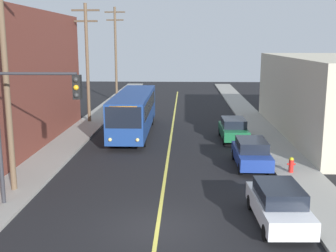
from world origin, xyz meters
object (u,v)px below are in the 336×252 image
(city_bus, at_px, (134,111))
(traffic_signal_left_corner, at_px, (32,110))
(fire_hydrant, at_px, (291,164))
(parked_car_green, at_px, (233,129))
(utility_pole_far, at_px, (116,50))
(parked_car_blue, at_px, (251,153))
(parked_car_white, at_px, (279,204))
(utility_pole_near, at_px, (4,54))
(utility_pole_mid, at_px, (87,58))

(city_bus, height_order, traffic_signal_left_corner, traffic_signal_left_corner)
(fire_hydrant, bearing_deg, parked_car_green, 105.36)
(utility_pole_far, bearing_deg, parked_car_blue, -65.55)
(parked_car_green, xyz_separation_m, utility_pole_far, (-11.82, 19.90, 5.29))
(parked_car_green, bearing_deg, fire_hydrant, -74.64)
(parked_car_white, height_order, parked_car_green, same)
(parked_car_green, relative_size, traffic_signal_left_corner, 0.74)
(traffic_signal_left_corner, bearing_deg, fire_hydrant, 22.13)
(parked_car_blue, bearing_deg, parked_car_green, 92.40)
(parked_car_green, height_order, utility_pole_near, utility_pole_near)
(utility_pole_near, distance_m, traffic_signal_left_corner, 3.39)
(parked_car_blue, distance_m, parked_car_green, 6.73)
(city_bus, xyz_separation_m, utility_pole_far, (-4.26, 17.94, 4.31))
(parked_car_white, relative_size, traffic_signal_left_corner, 0.74)
(city_bus, distance_m, traffic_signal_left_corner, 15.48)
(utility_pole_mid, distance_m, fire_hydrant, 20.95)
(parked_car_blue, distance_m, utility_pole_mid, 18.59)
(utility_pole_mid, distance_m, utility_pole_far, 13.65)
(city_bus, relative_size, parked_car_green, 2.75)
(parked_car_green, bearing_deg, parked_car_white, -89.36)
(parked_car_blue, relative_size, utility_pole_mid, 0.43)
(utility_pole_far, xyz_separation_m, traffic_signal_left_corner, (1.79, -33.02, -1.83))
(city_bus, relative_size, parked_car_white, 2.73)
(city_bus, relative_size, utility_pole_near, 1.03)
(traffic_signal_left_corner, height_order, fire_hydrant, traffic_signal_left_corner)
(parked_car_green, bearing_deg, city_bus, 165.46)
(parked_car_blue, bearing_deg, city_bus, 132.11)
(parked_car_blue, distance_m, traffic_signal_left_corner, 12.62)
(parked_car_white, height_order, utility_pole_mid, utility_pole_mid)
(parked_car_blue, bearing_deg, utility_pole_near, -159.02)
(utility_pole_mid, bearing_deg, utility_pole_far, 88.84)
(parked_car_blue, height_order, traffic_signal_left_corner, traffic_signal_left_corner)
(parked_car_blue, xyz_separation_m, utility_pole_far, (-12.10, 26.62, 5.29))
(parked_car_green, xyz_separation_m, utility_pole_mid, (-12.10, 6.25, 4.91))
(parked_car_white, xyz_separation_m, utility_pole_far, (-11.98, 34.41, 5.29))
(utility_pole_mid, xyz_separation_m, utility_pole_far, (0.28, 13.65, 0.38))
(fire_hydrant, bearing_deg, parked_car_blue, 144.16)
(utility_pole_near, height_order, utility_pole_mid, utility_pole_near)
(utility_pole_mid, xyz_separation_m, traffic_signal_left_corner, (2.07, -19.37, -1.45))
(traffic_signal_left_corner, xyz_separation_m, fire_hydrant, (12.26, 4.99, -3.72))
(traffic_signal_left_corner, bearing_deg, parked_car_green, 52.60)
(utility_pole_far, distance_m, traffic_signal_left_corner, 33.12)
(city_bus, height_order, fire_hydrant, city_bus)
(parked_car_green, height_order, fire_hydrant, parked_car_green)
(city_bus, xyz_separation_m, traffic_signal_left_corner, (-2.46, -15.08, 2.49))
(traffic_signal_left_corner, distance_m, fire_hydrant, 13.75)
(traffic_signal_left_corner, bearing_deg, parked_car_blue, 31.81)
(city_bus, distance_m, parked_car_green, 7.88)
(utility_pole_near, bearing_deg, traffic_signal_left_corner, -44.66)
(city_bus, height_order, utility_pole_near, utility_pole_near)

